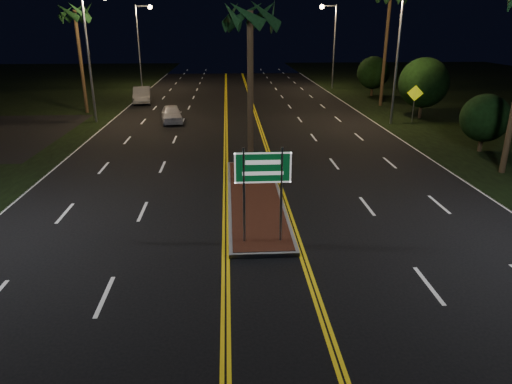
{
  "coord_description": "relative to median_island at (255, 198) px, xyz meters",
  "views": [
    {
      "loc": [
        -1.06,
        -10.84,
        6.91
      ],
      "look_at": [
        -0.22,
        2.77,
        1.9
      ],
      "focal_mm": 32.0,
      "sensor_mm": 36.0,
      "label": 1
    }
  ],
  "objects": [
    {
      "name": "car_far",
      "position": [
        -9.09,
        26.08,
        0.76
      ],
      "size": [
        2.85,
        5.32,
        1.69
      ],
      "primitive_type": "imported",
      "rotation": [
        0.0,
        0.0,
        0.14
      ],
      "color": "#A6A7AF",
      "rests_on": "ground"
    },
    {
      "name": "streetlight_right_far",
      "position": [
        10.61,
        35.0,
        5.57
      ],
      "size": [
        1.91,
        0.44,
        9.0
      ],
      "color": "gray",
      "rests_on": "ground"
    },
    {
      "name": "shrub_mid",
      "position": [
        14.0,
        17.0,
        2.64
      ],
      "size": [
        3.78,
        3.78,
        4.62
      ],
      "color": "#382819",
      "rests_on": "ground"
    },
    {
      "name": "palm_median",
      "position": [
        0.0,
        3.5,
        7.19
      ],
      "size": [
        2.4,
        2.4,
        8.3
      ],
      "color": "#382819",
      "rests_on": "ground"
    },
    {
      "name": "shrub_near",
      "position": [
        13.5,
        7.0,
        1.86
      ],
      "size": [
        2.7,
        2.7,
        3.3
      ],
      "color": "#382819",
      "rests_on": "ground"
    },
    {
      "name": "highway_sign",
      "position": [
        0.0,
        -4.2,
        2.32
      ],
      "size": [
        1.8,
        0.08,
        3.2
      ],
      "color": "gray",
      "rests_on": "ground"
    },
    {
      "name": "palm_left_far",
      "position": [
        -12.8,
        21.0,
        7.66
      ],
      "size": [
        2.4,
        2.4,
        8.8
      ],
      "color": "#382819",
      "rests_on": "ground"
    },
    {
      "name": "shrub_far",
      "position": [
        13.8,
        29.0,
        2.25
      ],
      "size": [
        3.24,
        3.24,
        3.96
      ],
      "color": "#382819",
      "rests_on": "ground"
    },
    {
      "name": "car_near",
      "position": [
        -5.29,
        16.64,
        0.64
      ],
      "size": [
        2.56,
        4.62,
        1.46
      ],
      "primitive_type": "imported",
      "rotation": [
        0.0,
        0.0,
        0.16
      ],
      "color": "white",
      "rests_on": "ground"
    },
    {
      "name": "median_island",
      "position": [
        0.0,
        0.0,
        0.0
      ],
      "size": [
        2.25,
        10.25,
        0.17
      ],
      "color": "gray",
      "rests_on": "ground"
    },
    {
      "name": "ground",
      "position": [
        0.0,
        -7.0,
        -0.08
      ],
      "size": [
        120.0,
        120.0,
        0.0
      ],
      "primitive_type": "plane",
      "color": "black",
      "rests_on": "ground"
    },
    {
      "name": "streetlight_left_far",
      "position": [
        -10.61,
        37.0,
        5.57
      ],
      "size": [
        1.91,
        0.44,
        9.0
      ],
      "color": "gray",
      "rests_on": "ground"
    },
    {
      "name": "streetlight_left_mid",
      "position": [
        -10.61,
        17.0,
        5.57
      ],
      "size": [
        1.91,
        0.44,
        9.0
      ],
      "color": "gray",
      "rests_on": "ground"
    },
    {
      "name": "streetlight_right_mid",
      "position": [
        10.61,
        15.0,
        5.57
      ],
      "size": [
        1.91,
        0.44,
        9.0
      ],
      "color": "gray",
      "rests_on": "ground"
    },
    {
      "name": "warning_sign",
      "position": [
        12.79,
        15.46,
        1.72
      ],
      "size": [
        1.09,
        0.43,
        2.74
      ],
      "rotation": [
        0.0,
        0.0,
        -0.35
      ],
      "color": "gray",
      "rests_on": "ground"
    }
  ]
}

